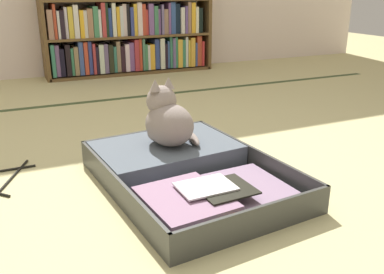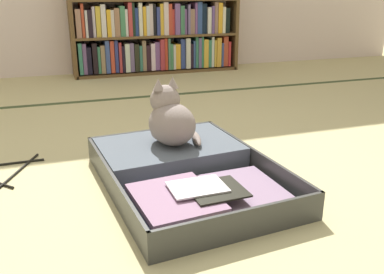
{
  "view_description": "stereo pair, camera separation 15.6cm",
  "coord_description": "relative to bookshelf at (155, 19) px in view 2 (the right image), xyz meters",
  "views": [
    {
      "loc": [
        -0.46,
        -1.35,
        0.71
      ],
      "look_at": [
        0.18,
        0.05,
        0.17
      ],
      "focal_mm": 39.59,
      "sensor_mm": 36.0,
      "label": 1
    },
    {
      "loc": [
        -0.31,
        -1.41,
        0.71
      ],
      "look_at": [
        0.18,
        0.05,
        0.17
      ],
      "focal_mm": 39.59,
      "sensor_mm": 36.0,
      "label": 2
    }
  ],
  "objects": [
    {
      "name": "ground_plane",
      "position": [
        -0.59,
        -2.25,
        -0.46
      ],
      "size": [
        10.0,
        10.0,
        0.0
      ],
      "primitive_type": "plane",
      "color": "#CBC084"
    },
    {
      "name": "tatami_border",
      "position": [
        -0.59,
        -0.85,
        -0.46
      ],
      "size": [
        4.8,
        0.05,
        0.0
      ],
      "color": "#3D4D2B",
      "rests_on": "ground_plane"
    },
    {
      "name": "bookshelf",
      "position": [
        0.0,
        0.0,
        0.0
      ],
      "size": [
        1.45,
        0.25,
        0.94
      ],
      "color": "brown",
      "rests_on": "ground_plane"
    },
    {
      "name": "open_suitcase",
      "position": [
        -0.46,
        -2.21,
        -0.41
      ],
      "size": [
        0.66,
        0.88,
        0.1
      ],
      "color": "#3B3D3A",
      "rests_on": "ground_plane"
    },
    {
      "name": "black_cat",
      "position": [
        -0.46,
        -2.07,
        -0.25
      ],
      "size": [
        0.25,
        0.26,
        0.27
      ],
      "color": "gray",
      "rests_on": "open_suitcase"
    },
    {
      "name": "clothes_hanger",
      "position": [
        -1.11,
        -1.93,
        -0.45
      ],
      "size": [
        0.26,
        0.36,
        0.01
      ],
      "color": "black",
      "rests_on": "ground_plane"
    }
  ]
}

